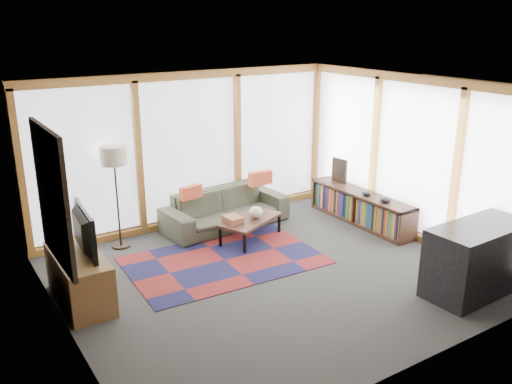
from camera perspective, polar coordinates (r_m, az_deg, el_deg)
ground at (r=7.63m, az=1.64°, el=-8.67°), size 5.50×5.50×0.00m
room_envelope at (r=7.80m, az=2.42°, el=3.99°), size 5.52×5.02×2.62m
rug at (r=8.05m, az=-3.35°, el=-7.19°), size 2.85×1.91×0.01m
sofa at (r=9.21m, az=-3.23°, el=-1.77°), size 2.23×1.01×0.63m
pillow_left at (r=8.76m, az=-6.87°, el=-0.02°), size 0.40×0.19×0.21m
pillow_right at (r=9.41m, az=0.46°, el=1.47°), size 0.44×0.15×0.24m
floor_lamp at (r=8.49m, az=-14.42°, el=-0.58°), size 0.41×0.41×1.61m
coffee_table at (r=8.70m, az=-0.57°, el=-3.92°), size 1.21×0.93×0.36m
book_stack at (r=8.47m, az=-2.47°, el=-2.90°), size 0.25×0.30×0.10m
vase at (r=8.63m, az=-0.02°, el=-2.14°), size 0.27×0.27×0.19m
bookshelf at (r=9.55m, az=10.96°, el=-1.63°), size 0.40×2.21×0.55m
bowl_a at (r=9.03m, az=13.47°, el=-0.77°), size 0.22×0.22×0.09m
bowl_b at (r=9.30m, az=11.59°, el=-0.11°), size 0.20×0.20×0.09m
shelf_picture at (r=9.96m, az=8.77°, el=2.28°), size 0.08×0.33×0.43m
tv_console at (r=7.17m, az=-18.07°, el=-8.63°), size 0.53×1.28×0.64m
television at (r=6.98m, az=-18.31°, el=-3.96°), size 0.20×0.99×0.57m
bar_counter at (r=7.57m, az=22.26°, el=-6.52°), size 1.46×0.72×0.91m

